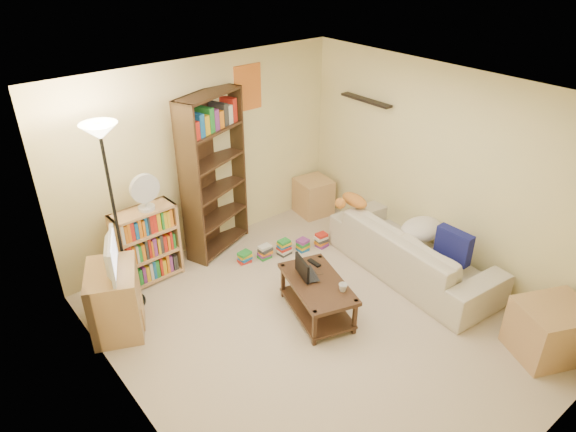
{
  "coord_description": "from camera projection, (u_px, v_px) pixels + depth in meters",
  "views": [
    {
      "loc": [
        -2.98,
        -3.13,
        3.79
      ],
      "look_at": [
        0.1,
        0.66,
        1.05
      ],
      "focal_mm": 32.0,
      "sensor_mm": 36.0,
      "label": 1
    }
  ],
  "objects": [
    {
      "name": "room",
      "position": [
        324.0,
        192.0,
        4.82
      ],
      "size": [
        4.5,
        4.54,
        2.52
      ],
      "color": "beige",
      "rests_on": "ground"
    },
    {
      "name": "sofa",
      "position": [
        413.0,
        251.0,
        6.31
      ],
      "size": [
        2.38,
        1.26,
        0.65
      ],
      "primitive_type": "imported",
      "rotation": [
        0.0,
        0.0,
        1.48
      ],
      "color": "beige",
      "rests_on": "ground"
    },
    {
      "name": "navy_pillow",
      "position": [
        454.0,
        246.0,
        5.87
      ],
      "size": [
        0.13,
        0.43,
        0.38
      ],
      "primitive_type": "cube",
      "rotation": [
        0.0,
        0.0,
        1.58
      ],
      "color": "navy",
      "rests_on": "sofa"
    },
    {
      "name": "cream_blanket",
      "position": [
        421.0,
        229.0,
        6.31
      ],
      "size": [
        0.6,
        0.43,
        0.26
      ],
      "primitive_type": "ellipsoid",
      "color": "silver",
      "rests_on": "sofa"
    },
    {
      "name": "tabby_cat",
      "position": [
        352.0,
        201.0,
        6.59
      ],
      "size": [
        0.51,
        0.22,
        0.18
      ],
      "color": "orange",
      "rests_on": "sofa"
    },
    {
      "name": "coffee_table",
      "position": [
        317.0,
        293.0,
        5.64
      ],
      "size": [
        0.82,
        1.11,
        0.44
      ],
      "rotation": [
        0.0,
        0.0,
        -0.3
      ],
      "color": "#3D2817",
      "rests_on": "ground"
    },
    {
      "name": "laptop",
      "position": [
        314.0,
        274.0,
        5.67
      ],
      "size": [
        0.46,
        0.43,
        0.03
      ],
      "primitive_type": "imported",
      "rotation": [
        0.0,
        0.0,
        1.18
      ],
      "color": "black",
      "rests_on": "coffee_table"
    },
    {
      "name": "laptop_screen",
      "position": [
        302.0,
        268.0,
        5.57
      ],
      "size": [
        0.11,
        0.32,
        0.22
      ],
      "primitive_type": "cube",
      "rotation": [
        0.0,
        0.0,
        -0.3
      ],
      "color": "white",
      "rests_on": "laptop"
    },
    {
      "name": "mug",
      "position": [
        343.0,
        288.0,
        5.4
      ],
      "size": [
        0.19,
        0.19,
        0.09
      ],
      "primitive_type": "imported",
      "rotation": [
        0.0,
        0.0,
        -0.69
      ],
      "color": "silver",
      "rests_on": "coffee_table"
    },
    {
      "name": "tv_remote",
      "position": [
        314.0,
        263.0,
        5.86
      ],
      "size": [
        0.06,
        0.18,
        0.02
      ],
      "primitive_type": "cube",
      "rotation": [
        0.0,
        0.0,
        0.0
      ],
      "color": "black",
      "rests_on": "coffee_table"
    },
    {
      "name": "tv_stand",
      "position": [
        115.0,
        300.0,
        5.4
      ],
      "size": [
        0.74,
        0.84,
        0.74
      ],
      "primitive_type": "cube",
      "rotation": [
        0.0,
        0.0,
        -0.42
      ],
      "color": "tan",
      "rests_on": "ground"
    },
    {
      "name": "television",
      "position": [
        106.0,
        256.0,
        5.13
      ],
      "size": [
        0.71,
        0.57,
        0.37
      ],
      "primitive_type": "imported",
      "rotation": [
        0.0,
        0.0,
        1.15
      ],
      "color": "black",
      "rests_on": "tv_stand"
    },
    {
      "name": "tall_bookshelf",
      "position": [
        213.0,
        171.0,
        6.46
      ],
      "size": [
        1.0,
        0.64,
        2.12
      ],
      "rotation": [
        0.0,
        0.0,
        0.36
      ],
      "color": "#402D18",
      "rests_on": "ground"
    },
    {
      "name": "short_bookshelf",
      "position": [
        147.0,
        245.0,
        6.13
      ],
      "size": [
        0.76,
        0.33,
        0.97
      ],
      "rotation": [
        0.0,
        0.0,
        0.04
      ],
      "color": "tan",
      "rests_on": "ground"
    },
    {
      "name": "desk_fan",
      "position": [
        145.0,
        192.0,
        5.78
      ],
      "size": [
        0.34,
        0.19,
        0.45
      ],
      "color": "silver",
      "rests_on": "short_bookshelf"
    },
    {
      "name": "floor_lamp",
      "position": [
        106.0,
        166.0,
        5.09
      ],
      "size": [
        0.37,
        0.37,
        2.17
      ],
      "color": "black",
      "rests_on": "ground"
    },
    {
      "name": "side_table",
      "position": [
        313.0,
        196.0,
        7.72
      ],
      "size": [
        0.54,
        0.54,
        0.54
      ],
      "primitive_type": "cube",
      "rotation": [
        0.0,
        0.0,
        -0.14
      ],
      "color": "#DDAF6C",
      "rests_on": "ground"
    },
    {
      "name": "end_cabinet",
      "position": [
        551.0,
        330.0,
        5.12
      ],
      "size": [
        0.86,
        0.81,
        0.57
      ],
      "primitive_type": "cube",
      "rotation": [
        0.0,
        0.0,
        -0.43
      ],
      "color": "tan",
      "rests_on": "ground"
    },
    {
      "name": "book_stacks",
      "position": [
        286.0,
        248.0,
        6.81
      ],
      "size": [
        1.2,
        0.48,
        0.21
      ],
      "color": "red",
      "rests_on": "ground"
    }
  ]
}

